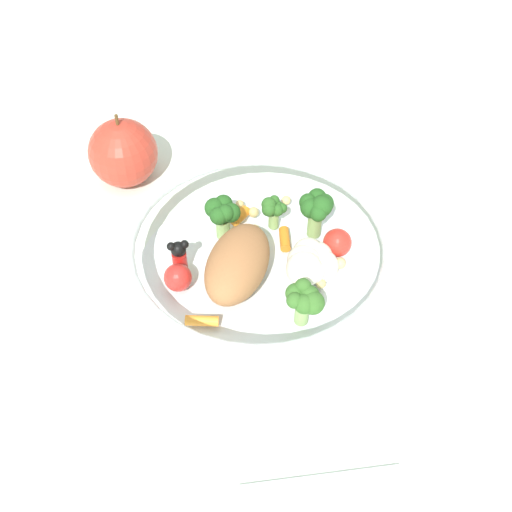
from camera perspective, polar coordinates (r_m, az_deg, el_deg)
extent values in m
plane|color=silver|center=(0.64, 0.76, -2.76)|extent=(2.40, 2.40, 0.00)
cylinder|color=white|center=(0.65, 0.00, -1.42)|extent=(0.25, 0.25, 0.01)
torus|color=white|center=(0.62, 0.00, 1.19)|extent=(0.26, 0.26, 0.01)
ellipsoid|color=#9E663D|center=(0.62, -1.87, -0.77)|extent=(0.11, 0.08, 0.05)
cylinder|color=#8EB766|center=(0.60, 3.77, -5.00)|extent=(0.01, 0.01, 0.02)
sphere|color=#386B28|center=(0.58, 3.89, -2.68)|extent=(0.02, 0.02, 0.02)
sphere|color=#386B28|center=(0.58, 3.22, -3.28)|extent=(0.02, 0.02, 0.02)
sphere|color=#386B28|center=(0.57, 3.14, -3.91)|extent=(0.01, 0.01, 0.01)
sphere|color=#386B28|center=(0.57, 3.99, -4.21)|extent=(0.02, 0.02, 0.02)
sphere|color=#386B28|center=(0.58, 4.74, -4.10)|extent=(0.02, 0.02, 0.02)
sphere|color=#386B28|center=(0.58, 4.40, -3.49)|extent=(0.02, 0.02, 0.02)
cylinder|color=#8EB766|center=(0.68, 1.33, 3.19)|extent=(0.01, 0.01, 0.02)
sphere|color=#2D6023|center=(0.67, 1.39, 4.87)|extent=(0.01, 0.01, 0.01)
sphere|color=#2D6023|center=(0.67, 1.05, 4.42)|extent=(0.01, 0.01, 0.01)
sphere|color=#2D6023|center=(0.67, 1.03, 4.52)|extent=(0.02, 0.02, 0.02)
sphere|color=#2D6023|center=(0.66, 0.82, 4.10)|extent=(0.01, 0.01, 0.01)
sphere|color=#2D6023|center=(0.66, 1.32, 4.06)|extent=(0.01, 0.01, 0.01)
sphere|color=#2D6023|center=(0.67, 1.66, 4.05)|extent=(0.01, 0.01, 0.01)
sphere|color=#2D6023|center=(0.67, 2.08, 4.21)|extent=(0.01, 0.01, 0.01)
sphere|color=#2D6023|center=(0.67, 1.68, 4.41)|extent=(0.01, 0.01, 0.01)
cylinder|color=#8EB766|center=(0.67, 4.93, 2.85)|extent=(0.01, 0.01, 0.03)
sphere|color=#23561E|center=(0.66, 5.15, 5.12)|extent=(0.02, 0.02, 0.02)
sphere|color=#23561E|center=(0.66, 4.36, 4.71)|extent=(0.02, 0.02, 0.02)
sphere|color=#23561E|center=(0.65, 4.57, 4.24)|extent=(0.02, 0.02, 0.02)
sphere|color=#23561E|center=(0.64, 5.25, 3.78)|extent=(0.02, 0.02, 0.02)
sphere|color=#23561E|center=(0.65, 5.55, 4.39)|extent=(0.02, 0.02, 0.02)
sphere|color=#23561E|center=(0.66, 5.75, 4.61)|extent=(0.02, 0.02, 0.02)
cylinder|color=#8EB766|center=(0.67, -3.11, 2.51)|extent=(0.01, 0.01, 0.02)
sphere|color=#23561E|center=(0.66, -3.09, 4.57)|extent=(0.02, 0.02, 0.02)
sphere|color=#23561E|center=(0.66, -3.85, 4.22)|extent=(0.02, 0.02, 0.02)
sphere|color=#23561E|center=(0.65, -3.70, 3.72)|extent=(0.01, 0.01, 0.01)
sphere|color=#23561E|center=(0.65, -3.51, 3.52)|extent=(0.02, 0.02, 0.02)
sphere|color=#23561E|center=(0.65, -2.92, 3.77)|extent=(0.02, 0.02, 0.02)
sphere|color=#23561E|center=(0.65, -2.46, 3.82)|extent=(0.02, 0.02, 0.02)
sphere|color=#23561E|center=(0.66, -2.74, 3.93)|extent=(0.02, 0.02, 0.02)
sphere|color=silver|center=(0.64, 4.37, 0.23)|extent=(0.03, 0.03, 0.03)
sphere|color=silver|center=(0.63, 3.99, -0.34)|extent=(0.03, 0.03, 0.03)
sphere|color=silver|center=(0.63, 3.99, -0.48)|extent=(0.03, 0.03, 0.03)
sphere|color=silver|center=(0.62, 4.00, -1.34)|extent=(0.04, 0.04, 0.04)
sphere|color=silver|center=(0.62, 4.75, -1.30)|extent=(0.02, 0.02, 0.02)
sphere|color=silver|center=(0.64, 5.57, -0.87)|extent=(0.03, 0.03, 0.03)
sphere|color=silver|center=(0.64, 5.17, -0.07)|extent=(0.03, 0.03, 0.03)
cube|color=yellow|center=(0.65, -6.82, -1.11)|extent=(0.02, 0.02, 0.00)
cylinder|color=red|center=(0.64, -6.92, -0.41)|extent=(0.02, 0.02, 0.02)
sphere|color=black|center=(0.63, -7.05, 0.60)|extent=(0.02, 0.02, 0.02)
sphere|color=black|center=(0.62, -6.51, 1.03)|extent=(0.01, 0.01, 0.01)
sphere|color=black|center=(0.62, -7.68, 0.84)|extent=(0.01, 0.01, 0.01)
cylinder|color=orange|center=(0.69, -1.62, 3.53)|extent=(0.03, 0.02, 0.01)
cylinder|color=orange|center=(0.67, 2.31, 1.50)|extent=(0.03, 0.01, 0.01)
cylinder|color=orange|center=(0.60, -4.99, -5.66)|extent=(0.01, 0.03, 0.01)
sphere|color=red|center=(0.65, 6.91, 1.17)|extent=(0.03, 0.03, 0.03)
sphere|color=red|center=(0.62, -7.08, -1.88)|extent=(0.03, 0.03, 0.03)
sphere|color=#D1B775|center=(0.67, 7.15, 1.47)|extent=(0.01, 0.01, 0.01)
sphere|color=tan|center=(0.69, -0.43, 3.86)|extent=(0.01, 0.01, 0.01)
sphere|color=tan|center=(0.70, -1.64, 4.55)|extent=(0.01, 0.01, 0.01)
sphere|color=tan|center=(0.63, 5.48, -2.41)|extent=(0.01, 0.01, 0.01)
sphere|color=#D1B775|center=(0.65, 7.14, -0.62)|extent=(0.01, 0.01, 0.01)
sphere|color=#D1B775|center=(0.71, 2.44, 4.89)|extent=(0.01, 0.01, 0.01)
sphere|color=#D1B775|center=(0.68, -0.32, 2.40)|extent=(0.01, 0.01, 0.01)
sphere|color=#BC3828|center=(0.75, -11.74, 8.83)|extent=(0.08, 0.08, 0.08)
cylinder|color=brown|center=(0.72, -12.29, 11.58)|extent=(0.00, 0.00, 0.01)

